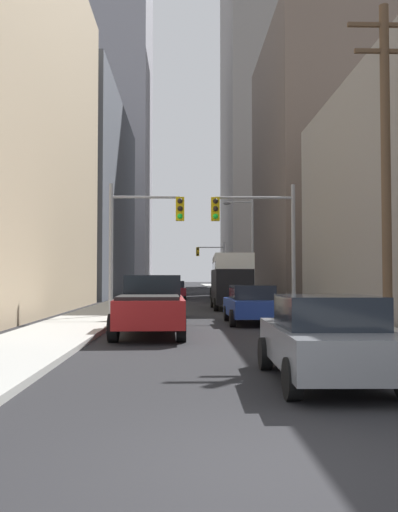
{
  "coord_description": "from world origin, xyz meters",
  "views": [
    {
      "loc": [
        -0.88,
        -5.06,
        1.84
      ],
      "look_at": [
        0.0,
        24.86,
        2.99
      ],
      "focal_mm": 38.34,
      "sensor_mm": 36.0,
      "label": 1
    }
  ],
  "objects_px": {
    "city_bus": "(231,276)",
    "sedan_beige": "(161,301)",
    "sedan_grey": "(326,338)",
    "traffic_signal_far_right": "(212,259)",
    "traffic_signal_near_left": "(143,228)",
    "sedan_maroon": "(174,290)",
    "sedan_blue": "(252,304)",
    "traffic_signal_near_right": "(258,228)",
    "pickup_truck_red": "(151,306)",
    "cargo_van_black": "(231,287)"
  },
  "relations": [
    {
      "from": "pickup_truck_red",
      "to": "sedan_maroon",
      "type": "xyz_separation_m",
      "value": [
        0.28,
        28.02,
        -0.16
      ]
    },
    {
      "from": "traffic_signal_near_left",
      "to": "cargo_van_black",
      "type": "bearing_deg",
      "value": 56.24
    },
    {
      "from": "sedan_maroon",
      "to": "traffic_signal_far_right",
      "type": "distance_m",
      "value": 20.51
    },
    {
      "from": "city_bus",
      "to": "sedan_maroon",
      "type": "distance_m",
      "value": 6.66
    },
    {
      "from": "cargo_van_black",
      "to": "sedan_grey",
      "type": "distance_m",
      "value": 21.58
    },
    {
      "from": "city_bus",
      "to": "sedan_grey",
      "type": "relative_size",
      "value": 2.73
    },
    {
      "from": "sedan_beige",
      "to": "traffic_signal_near_left",
      "type": "xyz_separation_m",
      "value": [
        -0.83,
        0.19,
        3.25
      ]
    },
    {
      "from": "cargo_van_black",
      "to": "city_bus",
      "type": "bearing_deg",
      "value": 85.18
    },
    {
      "from": "pickup_truck_red",
      "to": "traffic_signal_near_left",
      "type": "xyz_separation_m",
      "value": [
        -0.79,
        6.86,
        3.09
      ]
    },
    {
      "from": "sedan_grey",
      "to": "traffic_signal_near_right",
      "type": "distance_m",
      "value": 15.17
    },
    {
      "from": "sedan_blue",
      "to": "traffic_signal_far_right",
      "type": "bearing_deg",
      "value": 88.97
    },
    {
      "from": "pickup_truck_red",
      "to": "sedan_beige",
      "type": "relative_size",
      "value": 1.3
    },
    {
      "from": "pickup_truck_red",
      "to": "traffic_signal_near_right",
      "type": "relative_size",
      "value": 0.91
    },
    {
      "from": "city_bus",
      "to": "cargo_van_black",
      "type": "height_order",
      "value": "city_bus"
    },
    {
      "from": "traffic_signal_near_left",
      "to": "traffic_signal_far_right",
      "type": "xyz_separation_m",
      "value": [
        5.28,
        40.97,
        0.01
      ]
    },
    {
      "from": "sedan_blue",
      "to": "traffic_signal_near_left",
      "type": "distance_m",
      "value": 6.22
    },
    {
      "from": "city_bus",
      "to": "sedan_maroon",
      "type": "xyz_separation_m",
      "value": [
        -4.25,
        5.0,
        -1.16
      ]
    },
    {
      "from": "city_bus",
      "to": "traffic_signal_far_right",
      "type": "xyz_separation_m",
      "value": [
        -0.05,
        24.81,
        2.1
      ]
    },
    {
      "from": "sedan_blue",
      "to": "traffic_signal_far_right",
      "type": "xyz_separation_m",
      "value": [
        0.79,
        43.79,
        3.26
      ]
    },
    {
      "from": "sedan_grey",
      "to": "sedan_blue",
      "type": "height_order",
      "value": "same"
    },
    {
      "from": "traffic_signal_near_right",
      "to": "cargo_van_black",
      "type": "bearing_deg",
      "value": 95.07
    },
    {
      "from": "sedan_grey",
      "to": "sedan_beige",
      "type": "height_order",
      "value": "same"
    },
    {
      "from": "pickup_truck_red",
      "to": "sedan_grey",
      "type": "distance_m",
      "value": 8.67
    },
    {
      "from": "city_bus",
      "to": "cargo_van_black",
      "type": "distance_m",
      "value": 9.44
    },
    {
      "from": "sedan_grey",
      "to": "traffic_signal_far_right",
      "type": "xyz_separation_m",
      "value": [
        0.99,
        55.77,
        3.26
      ]
    },
    {
      "from": "sedan_grey",
      "to": "traffic_signal_near_right",
      "type": "xyz_separation_m",
      "value": [
        0.84,
        14.79,
        3.27
      ]
    },
    {
      "from": "sedan_grey",
      "to": "sedan_maroon",
      "type": "bearing_deg",
      "value": 95.12
    },
    {
      "from": "pickup_truck_red",
      "to": "sedan_grey",
      "type": "bearing_deg",
      "value": -66.19
    },
    {
      "from": "traffic_signal_near_left",
      "to": "sedan_maroon",
      "type": "bearing_deg",
      "value": 87.11
    },
    {
      "from": "sedan_grey",
      "to": "traffic_signal_near_left",
      "type": "distance_m",
      "value": 15.74
    },
    {
      "from": "city_bus",
      "to": "sedan_grey",
      "type": "bearing_deg",
      "value": -91.91
    },
    {
      "from": "sedan_blue",
      "to": "sedan_grey",
      "type": "bearing_deg",
      "value": -90.96
    },
    {
      "from": "sedan_maroon",
      "to": "traffic_signal_near_left",
      "type": "xyz_separation_m",
      "value": [
        -1.07,
        -21.16,
        3.25
      ]
    },
    {
      "from": "city_bus",
      "to": "sedan_grey",
      "type": "distance_m",
      "value": 30.99
    },
    {
      "from": "traffic_signal_near_right",
      "to": "traffic_signal_far_right",
      "type": "height_order",
      "value": "same"
    },
    {
      "from": "sedan_maroon",
      "to": "traffic_signal_near_right",
      "type": "xyz_separation_m",
      "value": [
        4.06,
        -21.16,
        3.27
      ]
    },
    {
      "from": "cargo_van_black",
      "to": "sedan_blue",
      "type": "distance_m",
      "value": 9.61
    },
    {
      "from": "city_bus",
      "to": "traffic_signal_near_left",
      "type": "relative_size",
      "value": 1.93
    },
    {
      "from": "sedan_blue",
      "to": "sedan_maroon",
      "type": "relative_size",
      "value": 1.0
    },
    {
      "from": "sedan_blue",
      "to": "traffic_signal_near_right",
      "type": "relative_size",
      "value": 0.71
    },
    {
      "from": "cargo_van_black",
      "to": "sedan_maroon",
      "type": "xyz_separation_m",
      "value": [
        -3.46,
        14.38,
        -0.52
      ]
    },
    {
      "from": "sedan_blue",
      "to": "sedan_maroon",
      "type": "bearing_deg",
      "value": 98.11
    },
    {
      "from": "sedan_beige",
      "to": "sedan_maroon",
      "type": "height_order",
      "value": "same"
    },
    {
      "from": "pickup_truck_red",
      "to": "traffic_signal_near_left",
      "type": "bearing_deg",
      "value": 96.54
    },
    {
      "from": "sedan_blue",
      "to": "pickup_truck_red",
      "type": "bearing_deg",
      "value": -132.52
    },
    {
      "from": "sedan_beige",
      "to": "sedan_grey",
      "type": "bearing_deg",
      "value": -76.67
    },
    {
      "from": "sedan_maroon",
      "to": "traffic_signal_near_right",
      "type": "bearing_deg",
      "value": -79.14
    },
    {
      "from": "city_bus",
      "to": "sedan_beige",
      "type": "bearing_deg",
      "value": -105.36
    },
    {
      "from": "pickup_truck_red",
      "to": "cargo_van_black",
      "type": "height_order",
      "value": "cargo_van_black"
    },
    {
      "from": "pickup_truck_red",
      "to": "sedan_beige",
      "type": "distance_m",
      "value": 6.67
    }
  ]
}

